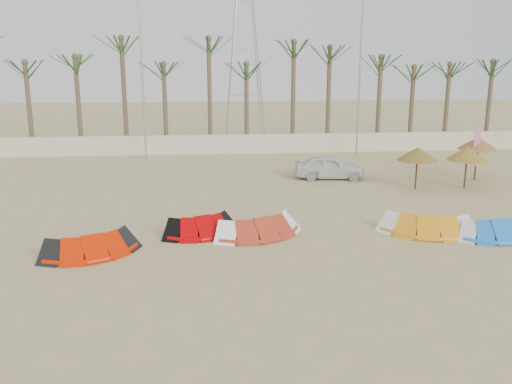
{
  "coord_description": "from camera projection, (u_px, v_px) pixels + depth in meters",
  "views": [
    {
      "loc": [
        -1.99,
        -17.11,
        7.27
      ],
      "look_at": [
        0.0,
        6.0,
        1.3
      ],
      "focal_mm": 40.0,
      "sensor_mm": 36.0,
      "label": 1
    }
  ],
  "objects": [
    {
      "name": "parasol_right",
      "position": [
        478.0,
        143.0,
        31.27
      ],
      "size": [
        2.15,
        2.15,
        2.44
      ],
      "color": "#4C331E",
      "rests_on": "ground"
    },
    {
      "name": "boundary_wall",
      "position": [
        236.0,
        144.0,
        39.55
      ],
      "size": [
        60.0,
        0.3,
        1.3
      ],
      "primitive_type": "cube",
      "color": "beige",
      "rests_on": "ground"
    },
    {
      "name": "parasol_mid",
      "position": [
        467.0,
        154.0,
        29.48
      ],
      "size": [
        2.08,
        2.08,
        2.2
      ],
      "color": "#4C331E",
      "rests_on": "ground"
    },
    {
      "name": "ground",
      "position": [
        272.0,
        277.0,
        18.49
      ],
      "size": [
        120.0,
        120.0,
        0.0
      ],
      "primitive_type": "plane",
      "color": "tan",
      "rests_on": "ground"
    },
    {
      "name": "kite_orange",
      "position": [
        424.0,
        221.0,
        22.88
      ],
      "size": [
        4.01,
        2.46,
        0.9
      ],
      "color": "orange",
      "rests_on": "ground"
    },
    {
      "name": "palm_line",
      "position": [
        244.0,
        58.0,
        39.61
      ],
      "size": [
        52.0,
        4.0,
        7.7
      ],
      "color": "brown",
      "rests_on": "ground"
    },
    {
      "name": "pylon",
      "position": [
        245.0,
        139.0,
        45.59
      ],
      "size": [
        3.0,
        3.0,
        14.0
      ],
      "primitive_type": null,
      "color": "#A5A8AD",
      "rests_on": "ground"
    },
    {
      "name": "lamp_c",
      "position": [
        361.0,
        69.0,
        37.01
      ],
      "size": [
        1.25,
        0.14,
        11.0
      ],
      "color": "#A5A8AD",
      "rests_on": "ground"
    },
    {
      "name": "flag_pink",
      "position": [
        476.0,
        150.0,
        30.78
      ],
      "size": [
        0.44,
        0.16,
        3.06
      ],
      "color": "#A5A8AD",
      "rests_on": "ground"
    },
    {
      "name": "lamp_b",
      "position": [
        143.0,
        70.0,
        35.85
      ],
      "size": [
        1.25,
        0.14,
        11.0
      ],
      "color": "#A5A8AD",
      "rests_on": "ground"
    },
    {
      "name": "kite_red_right",
      "position": [
        258.0,
        224.0,
        22.59
      ],
      "size": [
        4.02,
        2.76,
        0.9
      ],
      "color": "#A8321C",
      "rests_on": "ground"
    },
    {
      "name": "kite_red_mid",
      "position": [
        202.0,
        223.0,
        22.66
      ],
      "size": [
        3.41,
        2.37,
        0.9
      ],
      "color": "#B30002",
      "rests_on": "ground"
    },
    {
      "name": "kite_red_left",
      "position": [
        92.0,
        242.0,
        20.53
      ],
      "size": [
        3.93,
        2.77,
        0.9
      ],
      "color": "red",
      "rests_on": "ground"
    },
    {
      "name": "parasol_left",
      "position": [
        418.0,
        154.0,
        29.37
      ],
      "size": [
        2.09,
        2.09,
        2.21
      ],
      "color": "#4C331E",
      "rests_on": "ground"
    },
    {
      "name": "car",
      "position": [
        329.0,
        167.0,
        32.01
      ],
      "size": [
        4.06,
        1.96,
        1.34
      ],
      "primitive_type": "imported",
      "rotation": [
        0.0,
        0.0,
        1.47
      ],
      "color": "silver",
      "rests_on": "ground"
    },
    {
      "name": "kite_blue",
      "position": [
        492.0,
        227.0,
        22.2
      ],
      "size": [
        3.01,
        1.75,
        0.9
      ],
      "color": "blue",
      "rests_on": "ground"
    }
  ]
}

